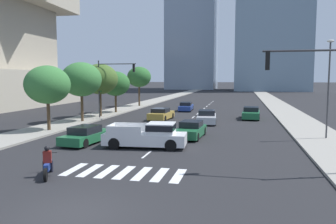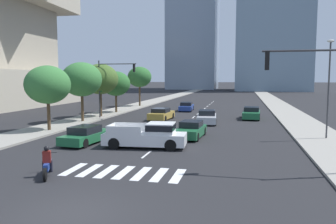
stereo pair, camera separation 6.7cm
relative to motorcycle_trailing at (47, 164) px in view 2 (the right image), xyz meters
name	(u,v)px [view 2 (the right image)]	position (x,y,z in m)	size (l,w,h in m)	color
ground_plane	(71,214)	(3.28, -3.80, -0.58)	(800.00, 800.00, 0.00)	#232326
sidewalk_east	(295,118)	(14.78, 26.20, -0.51)	(4.00, 260.00, 0.15)	gray
sidewalk_west	(106,114)	(-8.21, 26.20, -0.51)	(4.00, 260.00, 0.15)	gray
crosswalk_near	(124,172)	(3.28, 1.39, -0.58)	(5.85, 2.39, 0.01)	silver
lane_divider_center	(198,114)	(3.28, 29.39, -0.58)	(0.14, 50.00, 0.01)	silver
motorcycle_trailing	(47,164)	(0.00, 0.00, 0.00)	(1.13, 2.04, 1.49)	black
pickup_truck	(149,136)	(2.87, 7.39, 0.23)	(5.58, 2.35, 1.67)	silver
sedan_blue_0	(186,107)	(1.15, 33.02, 0.00)	(1.97, 4.80, 1.25)	navy
sedan_gold_1	(161,114)	(0.10, 22.25, 0.02)	(2.19, 4.49, 1.30)	#B28E38
sedan_green_2	(191,130)	(5.02, 11.76, 0.01)	(2.04, 4.34, 1.28)	#1E6038
sedan_green_3	(251,113)	(9.93, 25.28, 0.04)	(2.08, 4.62, 1.35)	#1E6038
sedan_silver_4	(207,117)	(5.38, 20.30, 0.04)	(2.21, 4.68, 1.35)	#B7BABF
sedan_green_5	(86,135)	(-1.89, 7.88, 0.00)	(2.24, 4.80, 1.26)	#1E6038
traffic_signal_near	(319,84)	(12.39, 3.10, 3.75)	(4.41, 0.28, 6.15)	#333335
traffic_signal_far	(112,79)	(-5.45, 21.72, 3.96)	(4.71, 0.28, 6.45)	#333335
street_lamp_east	(329,81)	(15.08, 12.89, 3.79)	(0.50, 0.24, 7.25)	#3F3F42
street_tree_nearest	(48,85)	(-7.41, 12.01, 3.47)	(3.86, 3.86, 5.55)	#4C3823
street_tree_second	(82,79)	(-7.41, 18.25, 3.90)	(4.16, 4.16, 6.11)	#4C3823
street_tree_third	(100,79)	(-7.41, 22.92, 3.92)	(4.19, 4.19, 6.14)	#4C3823
street_tree_fourth	(116,84)	(-7.41, 27.85, 3.31)	(3.79, 3.79, 5.37)	#4C3823
street_tree_fifth	(140,77)	(-7.41, 38.29, 4.23)	(3.86, 3.86, 6.31)	#4C3823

